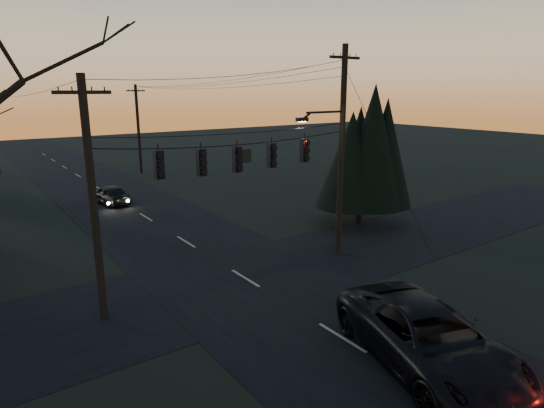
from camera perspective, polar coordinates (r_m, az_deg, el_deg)
ground_plane at (r=13.78m, az=21.34°, el=-22.33°), size 160.00×160.00×0.00m
main_road at (r=28.55m, az=-14.15°, el=-2.51°), size 8.00×120.00×0.02m
cross_road at (r=20.06m, az=-3.38°, el=-9.29°), size 60.00×7.00×0.02m
utility_pole_right at (r=23.23m, az=8.24°, el=-6.10°), size 5.00×0.30×10.00m
utility_pole_left at (r=17.94m, az=-20.27°, el=-13.20°), size 1.80×0.30×8.50m
utility_pole_far_r at (r=46.90m, az=-16.06°, el=3.78°), size 1.80×0.30×8.50m
span_signal_assembly at (r=18.48m, az=-4.25°, el=5.80°), size 11.50×0.44×1.51m
evergreen_right at (r=27.73m, az=11.17°, el=6.06°), size 4.31×4.31×7.23m
suv_near at (r=14.59m, az=18.95°, el=-15.63°), size 4.80×7.18×1.83m
sedan_oncoming_a at (r=34.56m, az=-19.72°, el=1.13°), size 2.26×4.29×1.39m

